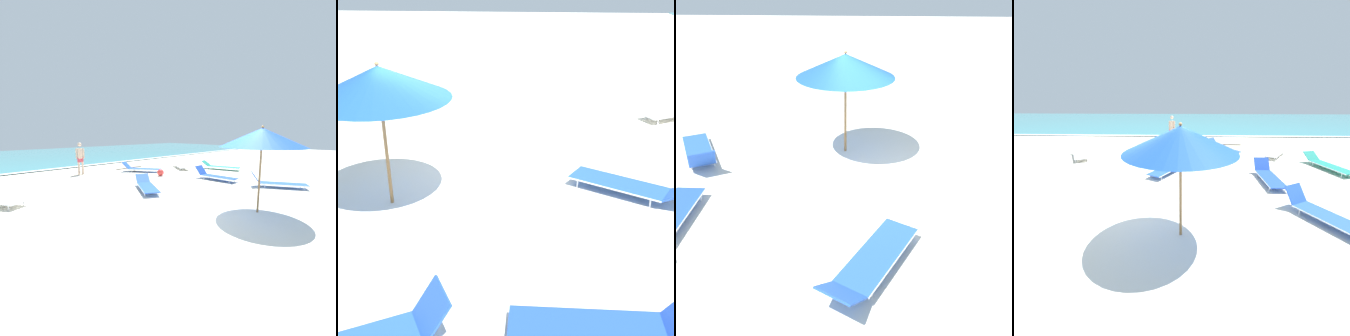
# 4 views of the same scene
# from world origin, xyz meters

# --- Properties ---
(ground_plane) EXTENTS (60.00, 60.00, 0.16)m
(ground_plane) POSITION_xyz_m (0.00, 0.01, -0.08)
(ground_plane) COLOR silver
(ocean_water) EXTENTS (60.00, 19.19, 0.07)m
(ocean_water) POSITION_xyz_m (0.00, 20.46, 0.03)
(ocean_water) COLOR teal
(ocean_water) RESTS_ON ground_plane
(beach_umbrella) EXTENTS (2.32, 2.32, 2.50)m
(beach_umbrella) POSITION_xyz_m (0.96, -1.19, 2.16)
(beach_umbrella) COLOR olive
(beach_umbrella) RESTS_ON ground_plane
(sun_lounger_under_umbrella) EXTENTS (1.48, 2.02, 0.62)m
(sun_lounger_under_umbrella) POSITION_xyz_m (-4.27, 5.07, 0.22)
(sun_lounger_under_umbrella) COLOR white
(sun_lounger_under_umbrella) RESTS_ON ground_plane
(sun_lounger_beside_umbrella) EXTENTS (1.16, 2.43, 0.50)m
(sun_lounger_beside_umbrella) POSITION_xyz_m (6.92, 3.66, 0.20)
(sun_lounger_beside_umbrella) COLOR #1E8475
(sun_lounger_beside_umbrella) RESTS_ON ground_plane
(sun_lounger_near_water_left) EXTENTS (1.78, 2.22, 0.57)m
(sun_lounger_near_water_left) POSITION_xyz_m (2.93, 6.57, 0.21)
(sun_lounger_near_water_left) COLOR blue
(sun_lounger_near_water_left) RESTS_ON ground_plane
(sun_lounger_near_water_right) EXTENTS (1.62, 2.26, 0.48)m
(sun_lounger_near_water_right) POSITION_xyz_m (0.35, 3.07, 0.20)
(sun_lounger_near_water_right) COLOR blue
(sun_lounger_near_water_right) RESTS_ON ground_plane
(sun_lounger_mid_beach_solo) EXTENTS (0.64, 2.13, 0.61)m
(sun_lounger_mid_beach_solo) POSITION_xyz_m (4.00, 2.20, 0.22)
(sun_lounger_mid_beach_solo) COLOR blue
(sun_lounger_mid_beach_solo) RESTS_ON ground_plane
(sun_lounger_mid_beach_pair_a) EXTENTS (1.57, 2.23, 0.63)m
(sun_lounger_mid_beach_pair_a) POSITION_xyz_m (4.50, -0.54, 0.22)
(sun_lounger_mid_beach_pair_a) COLOR blue
(sun_lounger_mid_beach_pair_a) RESTS_ON ground_plane
(sun_lounger_mid_beach_pair_b) EXTENTS (1.77, 2.23, 0.47)m
(sun_lounger_mid_beach_pair_b) POSITION_xyz_m (5.56, 5.81, 0.20)
(sun_lounger_mid_beach_pair_b) COLOR white
(sun_lounger_mid_beach_pair_b) RESTS_ON ground_plane
(beachgoer_wading_adult) EXTENTS (0.40, 0.31, 1.76)m
(beachgoer_wading_adult) POSITION_xyz_m (0.05, 8.28, 1.00)
(beachgoer_wading_adult) COLOR beige
(beachgoer_wading_adult) RESTS_ON ground_plane
(beach_ball) EXTENTS (0.36, 0.36, 0.36)m
(beach_ball) POSITION_xyz_m (2.84, 4.85, 0.18)
(beach_ball) COLOR red
(beach_ball) RESTS_ON ground_plane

